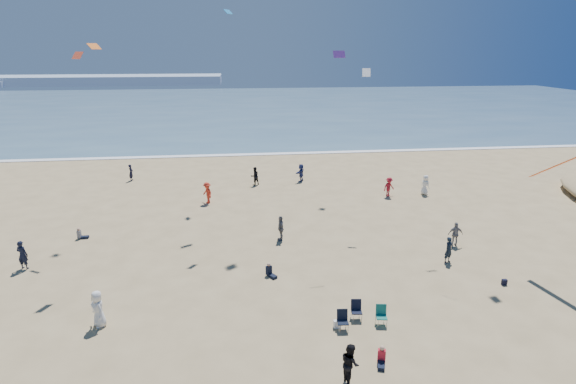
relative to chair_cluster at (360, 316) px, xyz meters
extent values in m
cube|color=#476B84|center=(-5.49, 87.99, -0.47)|extent=(220.00, 100.00, 0.06)
cube|color=white|center=(-5.49, 37.99, -0.46)|extent=(220.00, 1.20, 0.08)
cube|color=#7A8EA8|center=(-65.49, 162.99, 1.10)|extent=(110.00, 20.00, 3.20)
imported|color=maroon|center=(8.10, 19.49, 0.40)|extent=(1.33, 1.07, 1.80)
imported|color=gray|center=(9.07, 8.39, 0.35)|extent=(1.05, 0.55, 1.71)
imported|color=black|center=(7.43, 6.00, 0.36)|extent=(0.74, 0.64, 1.72)
imported|color=black|center=(-19.14, 8.28, 0.44)|extent=(0.77, 0.61, 1.87)
imported|color=red|center=(-8.45, 19.55, 0.45)|extent=(1.24, 1.41, 1.89)
imported|color=white|center=(11.65, 19.62, 0.43)|extent=(0.92, 1.07, 1.86)
imported|color=black|center=(-4.02, 24.58, 0.42)|extent=(1.12, 1.04, 1.83)
imported|color=slate|center=(-2.85, 10.73, 0.42)|extent=(0.55, 1.11, 1.83)
imported|color=black|center=(-1.52, -3.83, 0.39)|extent=(0.81, 0.97, 1.78)
imported|color=black|center=(-16.64, 27.66, 0.35)|extent=(0.46, 0.65, 1.71)
imported|color=silver|center=(-12.80, 1.46, 0.45)|extent=(1.02, 1.10, 1.89)
imported|color=navy|center=(0.77, 25.39, 0.40)|extent=(1.35, 1.69, 1.80)
cube|color=white|center=(-1.19, -0.11, -0.30)|extent=(0.35, 0.20, 0.40)
cube|color=black|center=(1.49, 1.00, -0.31)|extent=(0.30, 0.22, 0.38)
cube|color=black|center=(9.38, 2.86, -0.33)|extent=(0.28, 0.18, 0.34)
cube|color=#5D2D8D|center=(0.86, 10.23, 12.23)|extent=(0.81, 0.35, 0.44)
cube|color=white|center=(3.95, 14.56, 10.89)|extent=(0.68, 0.59, 0.58)
cube|color=orange|center=(-13.81, 9.98, 12.70)|extent=(0.66, 0.91, 0.34)
cube|color=#DD472A|center=(-16.07, 14.05, 12.15)|extent=(0.86, 0.74, 0.48)
cube|color=#1B7DC6|center=(-6.00, 15.06, 15.01)|extent=(0.66, 0.75, 0.31)
cube|color=#FF541A|center=(12.60, 4.72, 5.99)|extent=(0.35, 2.64, 1.87)
camera|label=1|loc=(-5.83, -18.65, 12.60)|focal=28.00mm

